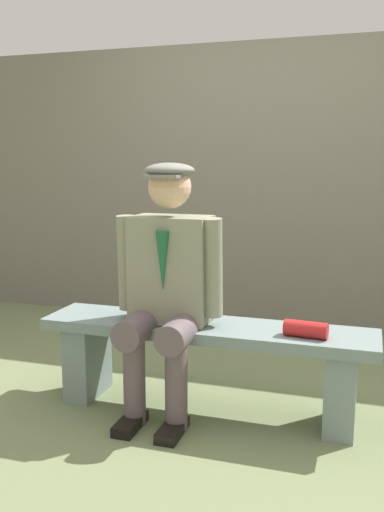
# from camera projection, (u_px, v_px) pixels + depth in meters

# --- Properties ---
(ground_plane) EXTENTS (30.00, 30.00, 0.00)m
(ground_plane) POSITION_uv_depth(u_px,v_px,m) (205.00, 410.00, 2.96)
(ground_plane) COLOR #6C794F
(bench) EXTENTS (1.72, 0.37, 0.47)m
(bench) POSITION_uv_depth(u_px,v_px,m) (206.00, 351.00, 2.91)
(bench) COLOR slate
(bench) RESTS_ON ground
(seated_man) EXTENTS (0.57, 0.55, 1.29)m
(seated_man) POSITION_uv_depth(u_px,v_px,m) (168.00, 280.00, 2.84)
(seated_man) COLOR gray
(seated_man) RESTS_ON ground
(rolled_magazine) EXTENTS (0.21, 0.10, 0.08)m
(rolled_magazine) POSITION_uv_depth(u_px,v_px,m) (306.00, 329.00, 2.66)
(rolled_magazine) COLOR #B21E1E
(rolled_magazine) RESTS_ON bench
(stadium_wall) EXTENTS (12.00, 0.24, 2.19)m
(stadium_wall) POSITION_uv_depth(u_px,v_px,m) (269.00, 187.00, 4.44)
(stadium_wall) COLOR slate
(stadium_wall) RESTS_ON ground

